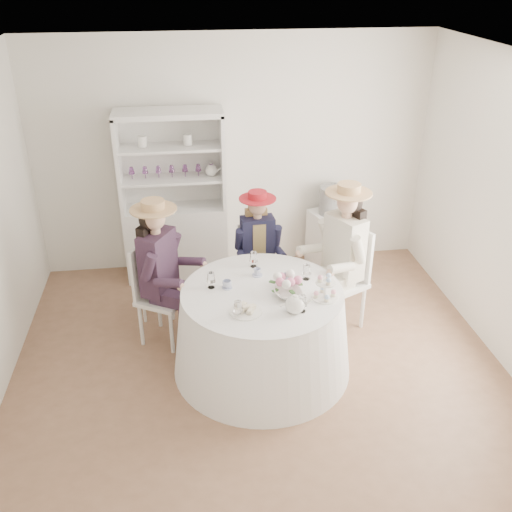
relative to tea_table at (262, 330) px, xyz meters
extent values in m
plane|color=brown|center=(-0.03, 0.11, -0.40)|extent=(4.50, 4.50, 0.00)
plane|color=white|center=(-0.03, 0.11, 2.30)|extent=(4.50, 4.50, 0.00)
plane|color=white|center=(-0.03, 2.11, 0.95)|extent=(4.50, 0.00, 4.50)
plane|color=white|center=(-0.03, -1.89, 0.95)|extent=(4.50, 0.00, 4.50)
plane|color=white|center=(2.22, 0.11, 0.95)|extent=(0.00, 4.50, 4.50)
cone|color=white|center=(0.00, 0.00, -0.01)|extent=(1.61, 1.61, 0.79)
cylinder|color=white|center=(0.00, 0.00, 0.40)|extent=(1.41, 1.41, 0.02)
cube|color=silver|center=(-0.73, 1.86, 0.03)|extent=(1.16, 0.45, 0.87)
cube|color=silver|center=(-0.73, 2.05, 0.99)|extent=(1.15, 0.06, 1.06)
cube|color=silver|center=(-0.73, 1.86, 1.52)|extent=(1.16, 0.45, 0.06)
cube|color=silver|center=(-1.29, 1.86, 0.99)|extent=(0.05, 0.43, 1.06)
cube|color=silver|center=(-0.18, 1.86, 0.99)|extent=(0.05, 0.43, 1.06)
cube|color=silver|center=(-0.73, 1.86, 0.80)|extent=(1.08, 0.40, 0.03)
cube|color=silver|center=(-0.73, 1.86, 1.15)|extent=(1.08, 0.40, 0.03)
sphere|color=white|center=(-0.30, 1.86, 0.88)|extent=(0.13, 0.13, 0.13)
cube|color=silver|center=(1.11, 1.86, -0.06)|extent=(0.55, 0.55, 0.68)
cylinder|color=black|center=(1.11, 1.86, 0.44)|extent=(0.35, 0.35, 0.32)
cube|color=silver|center=(-0.88, 0.55, 0.07)|extent=(0.57, 0.57, 0.04)
cylinder|color=silver|center=(-0.82, 0.32, -0.17)|extent=(0.04, 0.04, 0.46)
cylinder|color=silver|center=(-0.65, 0.61, -0.17)|extent=(0.04, 0.04, 0.46)
cylinder|color=silver|center=(-1.11, 0.49, -0.17)|extent=(0.04, 0.04, 0.46)
cylinder|color=silver|center=(-0.94, 0.78, -0.17)|extent=(0.04, 0.04, 0.46)
cube|color=silver|center=(-1.04, 0.65, 0.35)|extent=(0.23, 0.36, 0.52)
cube|color=black|center=(-0.90, 0.56, 0.46)|extent=(0.37, 0.43, 0.61)
cube|color=black|center=(-0.82, 0.41, 0.15)|extent=(0.38, 0.30, 0.13)
cylinder|color=black|center=(-0.69, 0.33, -0.16)|extent=(0.10, 0.10, 0.48)
cylinder|color=black|center=(-0.97, 0.35, 0.53)|extent=(0.20, 0.17, 0.29)
cube|color=black|center=(-0.72, 0.57, 0.15)|extent=(0.38, 0.30, 0.13)
cylinder|color=black|center=(-0.59, 0.50, -0.16)|extent=(0.10, 0.10, 0.48)
cylinder|color=black|center=(-0.75, 0.73, 0.53)|extent=(0.20, 0.17, 0.29)
cylinder|color=#D8A889|center=(-0.90, 0.56, 0.78)|extent=(0.09, 0.09, 0.08)
sphere|color=#D8A889|center=(-0.90, 0.56, 0.90)|extent=(0.20, 0.20, 0.20)
sphere|color=black|center=(-0.94, 0.59, 0.88)|extent=(0.20, 0.20, 0.20)
cube|color=black|center=(-0.97, 0.60, 0.63)|extent=(0.20, 0.26, 0.40)
cylinder|color=tan|center=(-0.90, 0.56, 0.99)|extent=(0.42, 0.42, 0.01)
cylinder|color=tan|center=(-0.90, 0.56, 1.03)|extent=(0.21, 0.21, 0.08)
cube|color=silver|center=(0.10, 1.03, 0.02)|extent=(0.40, 0.40, 0.04)
cylinder|color=silver|center=(-0.03, 0.87, -0.20)|extent=(0.03, 0.03, 0.41)
cylinder|color=silver|center=(0.26, 0.89, -0.20)|extent=(0.03, 0.03, 0.41)
cylinder|color=silver|center=(-0.06, 1.17, -0.20)|extent=(0.03, 0.03, 0.41)
cylinder|color=silver|center=(0.24, 1.19, -0.20)|extent=(0.03, 0.03, 0.41)
cube|color=silver|center=(0.09, 1.20, 0.27)|extent=(0.36, 0.05, 0.47)
cube|color=#1C1C38|center=(0.10, 1.05, 0.36)|extent=(0.35, 0.21, 0.54)
cube|color=tan|center=(0.10, 1.05, 0.36)|extent=(0.14, 0.21, 0.47)
cube|color=#1C1C38|center=(0.03, 0.91, 0.09)|extent=(0.14, 0.33, 0.11)
cylinder|color=#1C1C38|center=(0.04, 0.78, -0.19)|extent=(0.09, 0.09, 0.43)
cylinder|color=#1C1C38|center=(-0.09, 1.00, 0.43)|extent=(0.10, 0.17, 0.26)
cube|color=#1C1C38|center=(0.20, 0.93, 0.09)|extent=(0.14, 0.33, 0.11)
cylinder|color=#1C1C38|center=(0.21, 0.79, -0.19)|extent=(0.09, 0.09, 0.43)
cylinder|color=#1C1C38|center=(0.30, 1.03, 0.43)|extent=(0.10, 0.17, 0.26)
cylinder|color=#D8A889|center=(0.10, 1.05, 0.65)|extent=(0.08, 0.08, 0.07)
sphere|color=#D8A889|center=(0.10, 1.05, 0.76)|extent=(0.18, 0.18, 0.18)
sphere|color=tan|center=(0.10, 1.09, 0.74)|extent=(0.18, 0.18, 0.18)
cube|color=tan|center=(0.10, 1.13, 0.52)|extent=(0.23, 0.09, 0.36)
cylinder|color=#B41B24|center=(0.10, 1.05, 0.84)|extent=(0.37, 0.37, 0.01)
cylinder|color=#B41B24|center=(0.10, 1.05, 0.88)|extent=(0.19, 0.19, 0.07)
cube|color=silver|center=(0.87, 0.57, 0.09)|extent=(0.58, 0.58, 0.04)
cylinder|color=silver|center=(0.63, 0.65, -0.16)|extent=(0.04, 0.04, 0.48)
cylinder|color=silver|center=(0.79, 0.34, -0.16)|extent=(0.04, 0.04, 0.48)
cylinder|color=silver|center=(0.94, 0.80, -0.16)|extent=(0.04, 0.04, 0.48)
cylinder|color=silver|center=(1.10, 0.49, -0.16)|extent=(0.04, 0.04, 0.48)
cube|color=silver|center=(1.04, 0.66, 0.38)|extent=(0.21, 0.39, 0.55)
cube|color=beige|center=(0.89, 0.58, 0.49)|extent=(0.37, 0.45, 0.63)
cube|color=beige|center=(0.71, 0.60, 0.17)|extent=(0.39, 0.29, 0.13)
cylinder|color=beige|center=(0.57, 0.53, -0.15)|extent=(0.11, 0.11, 0.50)
cylinder|color=beige|center=(0.75, 0.76, 0.57)|extent=(0.21, 0.17, 0.30)
cube|color=beige|center=(0.79, 0.42, 0.17)|extent=(0.39, 0.29, 0.13)
cylinder|color=beige|center=(0.66, 0.36, -0.15)|extent=(0.11, 0.11, 0.50)
cylinder|color=beige|center=(0.95, 0.36, 0.57)|extent=(0.21, 0.17, 0.30)
cylinder|color=#D8A889|center=(0.89, 0.58, 0.83)|extent=(0.10, 0.10, 0.09)
sphere|color=#D8A889|center=(0.89, 0.58, 0.95)|extent=(0.21, 0.21, 0.21)
sphere|color=black|center=(0.93, 0.60, 0.93)|extent=(0.21, 0.21, 0.21)
cube|color=black|center=(0.96, 0.62, 0.68)|extent=(0.19, 0.27, 0.41)
cylinder|color=tan|center=(0.89, 0.58, 1.05)|extent=(0.44, 0.44, 0.01)
cylinder|color=tan|center=(0.89, 0.58, 1.09)|extent=(0.22, 0.22, 0.09)
cube|color=silver|center=(-0.96, 1.03, 0.00)|extent=(0.37, 0.37, 0.04)
cylinder|color=silver|center=(-0.82, 1.18, -0.21)|extent=(0.03, 0.03, 0.40)
cylinder|color=silver|center=(-1.10, 1.17, -0.21)|extent=(0.03, 0.03, 0.40)
cylinder|color=silver|center=(-0.81, 0.89, -0.21)|extent=(0.03, 0.03, 0.40)
cylinder|color=silver|center=(-1.10, 0.88, -0.21)|extent=(0.03, 0.03, 0.40)
cube|color=silver|center=(-0.95, 0.87, 0.25)|extent=(0.34, 0.03, 0.45)
imported|color=white|center=(-0.30, 0.10, 0.44)|extent=(0.09, 0.09, 0.06)
imported|color=white|center=(-0.01, 0.28, 0.44)|extent=(0.08, 0.08, 0.06)
imported|color=white|center=(0.23, 0.12, 0.45)|extent=(0.11, 0.11, 0.07)
imported|color=white|center=(0.20, -0.12, 0.44)|extent=(0.27, 0.27, 0.06)
sphere|color=pink|center=(0.26, -0.02, 0.51)|extent=(0.08, 0.08, 0.08)
sphere|color=white|center=(0.24, 0.03, 0.51)|extent=(0.08, 0.08, 0.08)
sphere|color=pink|center=(0.18, 0.05, 0.51)|extent=(0.08, 0.08, 0.08)
sphere|color=white|center=(0.14, 0.01, 0.51)|extent=(0.08, 0.08, 0.08)
sphere|color=pink|center=(0.14, -0.05, 0.51)|extent=(0.08, 0.08, 0.08)
sphere|color=white|center=(0.18, -0.08, 0.51)|extent=(0.08, 0.08, 0.08)
sphere|color=pink|center=(0.24, -0.07, 0.51)|extent=(0.08, 0.08, 0.08)
sphere|color=white|center=(0.22, -0.35, 0.48)|extent=(0.16, 0.16, 0.16)
cylinder|color=white|center=(0.31, -0.35, 0.49)|extent=(0.09, 0.02, 0.08)
cylinder|color=white|center=(0.22, -0.35, 0.56)|extent=(0.04, 0.04, 0.02)
cylinder|color=white|center=(-0.18, -0.30, 0.41)|extent=(0.27, 0.27, 0.01)
cube|color=beige|center=(-0.23, -0.32, 0.44)|extent=(0.06, 0.04, 0.03)
cube|color=beige|center=(-0.18, -0.30, 0.45)|extent=(0.07, 0.06, 0.03)
cube|color=beige|center=(-0.13, -0.28, 0.44)|extent=(0.07, 0.07, 0.03)
cube|color=beige|center=(-0.20, -0.26, 0.45)|extent=(0.07, 0.07, 0.03)
cube|color=beige|center=(-0.15, -0.34, 0.44)|extent=(0.07, 0.07, 0.03)
cylinder|color=white|center=(0.51, -0.18, 0.41)|extent=(0.22, 0.22, 0.01)
cylinder|color=white|center=(0.51, -0.18, 0.48)|extent=(0.02, 0.02, 0.15)
cylinder|color=white|center=(0.51, -0.18, 0.56)|extent=(0.17, 0.17, 0.01)
camera|label=1|loc=(-0.62, -4.16, 2.98)|focal=40.00mm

